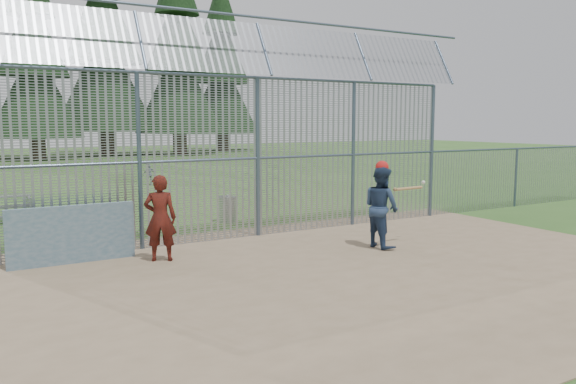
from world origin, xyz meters
TOP-DOWN VIEW (x-y plane):
  - ground at (0.00, 0.00)m, footprint 120.00×120.00m
  - dirt_infield at (0.00, -0.50)m, footprint 14.00×10.00m
  - dugout_wall at (-4.60, 2.90)m, footprint 2.50×0.12m
  - batter at (1.82, 0.86)m, footprint 0.71×0.91m
  - onlooker at (-2.97, 2.19)m, footprint 0.78×0.66m
  - bg_kid_seated at (1.10, 16.52)m, footprint 0.59×0.28m
  - batting_gear at (1.94, 0.84)m, footprint 1.53×0.36m
  - trash_can at (0.18, 5.75)m, footprint 0.56×0.56m
  - backstop_fence at (1.81, 3.43)m, footprint 20.09×0.81m
  - conifer_row at (1.93, 41.51)m, footprint 38.48×12.26m

SIDE VIEW (x-z plane):
  - ground at x=0.00m, z-range 0.00..0.00m
  - dirt_infield at x=0.00m, z-range 0.00..0.02m
  - trash_can at x=0.18m, z-range -0.03..0.79m
  - bg_kid_seated at x=1.10m, z-range 0.00..0.97m
  - dugout_wall at x=-4.60m, z-range 0.02..1.22m
  - onlooker at x=-2.97m, z-range 0.02..1.83m
  - batter at x=1.82m, z-range 0.02..1.90m
  - batting_gear at x=1.94m, z-range 1.44..2.15m
  - backstop_fence at x=1.81m, z-range -0.29..5.01m
  - conifer_row at x=1.93m, z-range 0.73..20.93m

